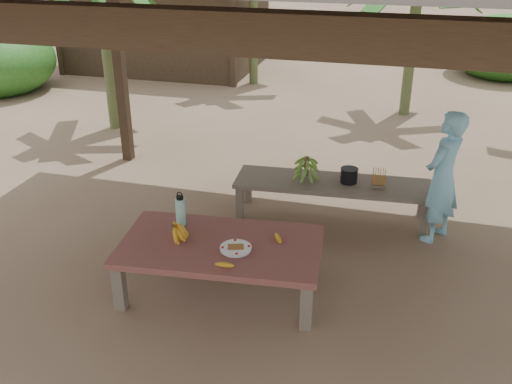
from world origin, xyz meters
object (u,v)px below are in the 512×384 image
(work_table, at_px, (221,250))
(bench, at_px, (332,186))
(water_flask, at_px, (181,211))
(woman, at_px, (443,177))
(cooking_pot, at_px, (349,176))
(ripe_banana_bunch, at_px, (173,231))
(plate, at_px, (236,248))

(work_table, distance_m, bench, 1.87)
(water_flask, height_order, woman, woman)
(woman, bearing_deg, cooking_pot, -72.78)
(water_flask, xyz_separation_m, cooking_pot, (1.42, 1.49, -0.11))
(cooking_pot, bearing_deg, work_table, -118.57)
(ripe_banana_bunch, xyz_separation_m, plate, (0.61, -0.05, -0.06))
(work_table, relative_size, ripe_banana_bunch, 7.52)
(water_flask, relative_size, cooking_pot, 1.80)
(ripe_banana_bunch, relative_size, cooking_pot, 1.32)
(work_table, distance_m, cooking_pot, 1.98)
(bench, bearing_deg, ripe_banana_bunch, -128.90)
(plate, xyz_separation_m, water_flask, (-0.64, 0.32, 0.13))
(work_table, distance_m, woman, 2.47)
(work_table, bearing_deg, cooking_pot, 55.97)
(cooking_pot, bearing_deg, plate, -113.23)
(ripe_banana_bunch, bearing_deg, plate, -4.72)
(woman, bearing_deg, plate, -17.83)
(plate, height_order, woman, woman)
(plate, distance_m, woman, 2.38)
(bench, height_order, plate, plate)
(work_table, distance_m, water_flask, 0.57)
(ripe_banana_bunch, height_order, plate, ripe_banana_bunch)
(bench, relative_size, woman, 1.56)
(woman, bearing_deg, ripe_banana_bunch, -26.87)
(work_table, bearing_deg, bench, 60.16)
(ripe_banana_bunch, bearing_deg, cooking_pot, 51.90)
(ripe_banana_bunch, distance_m, plate, 0.61)
(work_table, height_order, woman, woman)
(bench, xyz_separation_m, woman, (1.15, -0.19, 0.32))
(cooking_pot, height_order, woman, woman)
(work_table, height_order, plate, plate)
(work_table, distance_m, ripe_banana_bunch, 0.46)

